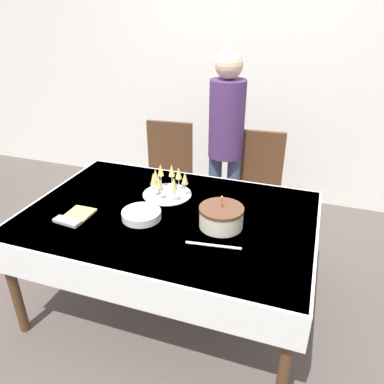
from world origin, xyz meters
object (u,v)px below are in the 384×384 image
(champagne_tray, at_px, (167,183))
(person_standing, at_px, (226,134))
(dining_chair_far_left, at_px, (167,174))
(dining_chair_far_right, at_px, (256,187))
(birthday_cake, at_px, (221,217))
(gift_bag, at_px, (14,249))
(plate_stack_main, at_px, (141,215))

(champagne_tray, bearing_deg, person_standing, 74.22)
(dining_chair_far_left, bearing_deg, champagne_tray, -66.83)
(dining_chair_far_right, relative_size, birthday_cake, 3.82)
(gift_bag, bearing_deg, champagne_tray, 11.41)
(champagne_tray, distance_m, gift_bag, 1.40)
(person_standing, bearing_deg, plate_stack_main, -102.57)
(birthday_cake, xyz_separation_m, champagne_tray, (-0.44, 0.26, 0.03))
(birthday_cake, xyz_separation_m, person_standing, (-0.23, 1.00, 0.15))
(champagne_tray, bearing_deg, dining_chair_far_right, 55.34)
(plate_stack_main, relative_size, gift_bag, 0.70)
(champagne_tray, bearing_deg, plate_stack_main, -95.24)
(birthday_cake, bearing_deg, gift_bag, 179.39)
(gift_bag, bearing_deg, dining_chair_far_left, 45.86)
(person_standing, distance_m, gift_bag, 1.89)
(dining_chair_far_right, xyz_separation_m, champagne_tray, (-0.48, -0.70, 0.28))
(dining_chair_far_right, bearing_deg, person_standing, 172.23)
(champagne_tray, xyz_separation_m, gift_bag, (-1.21, -0.24, -0.65))
(dining_chair_far_left, bearing_deg, birthday_cake, -52.42)
(plate_stack_main, height_order, person_standing, person_standing)
(birthday_cake, height_order, person_standing, person_standing)
(dining_chair_far_left, height_order, champagne_tray, dining_chair_far_left)
(champagne_tray, xyz_separation_m, plate_stack_main, (-0.03, -0.33, -0.07))
(dining_chair_far_right, distance_m, person_standing, 0.49)
(birthday_cake, distance_m, person_standing, 1.03)
(champagne_tray, bearing_deg, dining_chair_far_left, 113.17)
(champagne_tray, height_order, person_standing, person_standing)
(champagne_tray, height_order, gift_bag, champagne_tray)
(dining_chair_far_right, height_order, person_standing, person_standing)
(champagne_tray, relative_size, gift_bag, 0.97)
(birthday_cake, xyz_separation_m, plate_stack_main, (-0.47, -0.07, -0.04))
(gift_bag, bearing_deg, birthday_cake, -0.61)
(person_standing, bearing_deg, gift_bag, -145.41)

